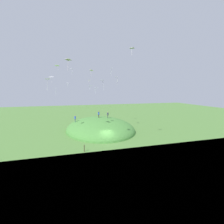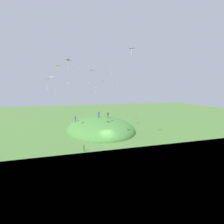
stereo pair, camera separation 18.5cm
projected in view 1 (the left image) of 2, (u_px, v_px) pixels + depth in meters
The scene contains 21 objects.
ground_plane at pixel (108, 141), 32.99m from camera, with size 160.00×160.00×0.00m, color #4B7635.
grass_hill at pixel (100, 129), 42.73m from camera, with size 23.10×18.02×6.24m, color #458037.
person_near_shore at pixel (99, 114), 43.00m from camera, with size 0.53×0.53×1.77m.
person_watching_kites at pixel (108, 114), 42.82m from camera, with size 0.51×0.51×1.73m.
person_on_hilltop at pixel (75, 118), 41.86m from camera, with size 0.47×0.47×1.82m.
kite_0 at pixel (112, 69), 45.18m from camera, with size 0.67×0.82×2.16m.
kite_1 at pixel (47, 80), 30.86m from camera, with size 0.80×0.99×2.22m.
kite_2 at pixel (117, 77), 40.30m from camera, with size 0.86×0.70×2.14m.
kite_3 at pixel (102, 81), 28.09m from camera, with size 0.61×0.72×1.82m.
kite_4 at pixel (68, 83), 49.81m from camera, with size 0.85×0.85×1.26m.
kite_5 at pixel (72, 69), 43.59m from camera, with size 0.93×0.89×1.92m.
kite_6 at pixel (132, 48), 28.25m from camera, with size 0.98×1.02×1.42m.
kite_7 at pixel (91, 70), 35.70m from camera, with size 1.15×0.92×1.44m.
kite_8 at pixel (96, 88), 44.82m from camera, with size 0.81×1.04×1.58m.
kite_9 at pixel (91, 86), 33.20m from camera, with size 0.60×0.77×1.00m.
kite_10 at pixel (51, 77), 44.06m from camera, with size 1.13×1.38×1.83m.
kite_11 at pixel (56, 89), 48.36m from camera, with size 0.87×0.62×2.09m.
kite_12 at pixel (57, 66), 42.84m from camera, with size 1.02×1.26×1.32m.
kite_13 at pixel (68, 60), 28.13m from camera, with size 1.36×1.26×2.05m.
kite_14 at pixel (89, 80), 47.45m from camera, with size 0.56×0.64×1.12m.
mooring_post at pixel (84, 148), 27.33m from camera, with size 0.14×0.14×1.25m, color brown.
Camera 1 is at (-30.83, 7.77, 10.75)m, focal length 25.24 mm.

